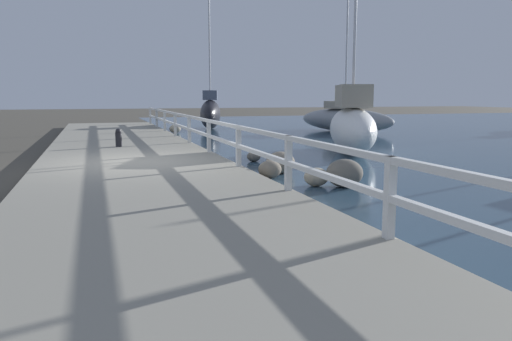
{
  "coord_description": "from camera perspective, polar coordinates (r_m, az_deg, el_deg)",
  "views": [
    {
      "loc": [
        -0.88,
        -11.91,
        1.77
      ],
      "look_at": [
        2.37,
        -1.91,
        0.19
      ],
      "focal_mm": 35.0,
      "sensor_mm": 36.0,
      "label": 1
    }
  ],
  "objects": [
    {
      "name": "railing",
      "position": [
        12.31,
        -3.92,
        4.24
      ],
      "size": [
        0.1,
        32.5,
        0.9
      ],
      "color": "white",
      "rests_on": "dock_walkway"
    },
    {
      "name": "boulder_mid_strip",
      "position": [
        11.42,
        2.8,
        0.91
      ],
      "size": [
        0.68,
        0.61,
        0.51
      ],
      "color": "slate",
      "rests_on": "ground"
    },
    {
      "name": "sailboat_gray",
      "position": [
        25.25,
        10.12,
        5.84
      ],
      "size": [
        3.35,
        6.14,
        6.48
      ],
      "rotation": [
        0.0,
        0.0,
        0.32
      ],
      "color": "gray",
      "rests_on": "water_surface"
    },
    {
      "name": "boulder_near_dock",
      "position": [
        13.49,
        -0.26,
        1.61
      ],
      "size": [
        0.38,
        0.34,
        0.28
      ],
      "color": "#666056",
      "rests_on": "ground"
    },
    {
      "name": "boulder_upstream",
      "position": [
        9.87,
        10.09,
        -0.29
      ],
      "size": [
        0.73,
        0.66,
        0.55
      ],
      "color": "#666056",
      "rests_on": "ground"
    },
    {
      "name": "sailboat_black",
      "position": [
        27.19,
        -5.24,
        6.59
      ],
      "size": [
        2.11,
        4.29,
        8.06
      ],
      "rotation": [
        0.0,
        0.0,
        -0.26
      ],
      "color": "black",
      "rests_on": "water_surface"
    },
    {
      "name": "sailboat_white",
      "position": [
        15.84,
        10.93,
        5.07
      ],
      "size": [
        2.84,
        4.76,
        5.19
      ],
      "rotation": [
        0.0,
        0.0,
        -0.36
      ],
      "color": "white",
      "rests_on": "water_surface"
    },
    {
      "name": "ground_plane",
      "position": [
        12.07,
        -13.65,
        -0.12
      ],
      "size": [
        120.0,
        120.0,
        0.0
      ],
      "primitive_type": "plane",
      "color": "#4C473D"
    },
    {
      "name": "mooring_bollard",
      "position": [
        15.78,
        -15.44,
        3.65
      ],
      "size": [
        0.19,
        0.19,
        0.55
      ],
      "color": "black",
      "rests_on": "dock_walkway"
    },
    {
      "name": "boulder_far_strip",
      "position": [
        10.78,
        1.59,
        0.13
      ],
      "size": [
        0.51,
        0.46,
        0.38
      ],
      "color": "slate",
      "rests_on": "ground"
    },
    {
      "name": "dock_walkway",
      "position": [
        12.06,
        -13.67,
        0.42
      ],
      "size": [
        4.43,
        36.0,
        0.23
      ],
      "color": "gray",
      "rests_on": "ground"
    },
    {
      "name": "boulder_water_edge",
      "position": [
        9.88,
        6.9,
        -0.74
      ],
      "size": [
        0.49,
        0.44,
        0.37
      ],
      "color": "gray",
      "rests_on": "ground"
    },
    {
      "name": "boulder_downstream",
      "position": [
        24.25,
        -9.22,
        4.73
      ],
      "size": [
        0.55,
        0.49,
        0.41
      ],
      "color": "gray",
      "rests_on": "ground"
    }
  ]
}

